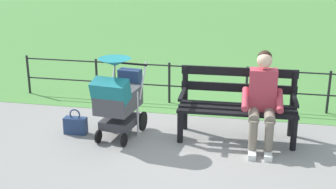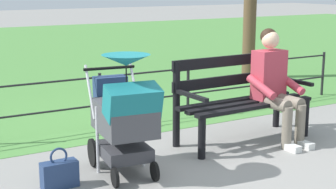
{
  "view_description": "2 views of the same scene",
  "coord_description": "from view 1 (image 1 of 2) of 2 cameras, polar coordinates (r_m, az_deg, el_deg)",
  "views": [
    {
      "loc": [
        -0.82,
        5.99,
        2.64
      ],
      "look_at": [
        0.37,
        0.12,
        0.64
      ],
      "focal_mm": 49.9,
      "sensor_mm": 36.0,
      "label": 1
    },
    {
      "loc": [
        3.01,
        4.39,
        1.78
      ],
      "look_at": [
        0.43,
        -0.03,
        0.66
      ],
      "focal_mm": 54.75,
      "sensor_mm": 36.0,
      "label": 2
    }
  ],
  "objects": [
    {
      "name": "park_bench",
      "position": [
        6.47,
        8.5,
        -0.82
      ],
      "size": [
        1.62,
        0.65,
        0.96
      ],
      "color": "black",
      "rests_on": "ground"
    },
    {
      "name": "person_on_bench",
      "position": [
        6.2,
        11.47,
        -0.36
      ],
      "size": [
        0.54,
        0.74,
        1.28
      ],
      "color": "slate",
      "rests_on": "ground"
    },
    {
      "name": "park_fence",
      "position": [
        7.69,
        4.83,
        1.6
      ],
      "size": [
        6.43,
        0.04,
        0.7
      ],
      "color": "black",
      "rests_on": "ground"
    },
    {
      "name": "handbag",
      "position": [
        6.77,
        -11.23,
        -3.68
      ],
      "size": [
        0.32,
        0.14,
        0.37
      ],
      "color": "navy",
      "rests_on": "ground"
    },
    {
      "name": "stroller",
      "position": [
        6.4,
        -6.11,
        -0.28
      ],
      "size": [
        0.6,
        0.93,
        1.15
      ],
      "color": "black",
      "rests_on": "ground"
    },
    {
      "name": "ground_plane",
      "position": [
        6.6,
        3.36,
        -5.15
      ],
      "size": [
        60.0,
        60.0,
        0.0
      ],
      "primitive_type": "plane",
      "color": "gray"
    },
    {
      "name": "grass_lawn",
      "position": [
        15.05,
        8.22,
        8.21
      ],
      "size": [
        40.0,
        16.0,
        0.01
      ],
      "primitive_type": "cube",
      "color": "#518E42",
      "rests_on": "ground"
    }
  ]
}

